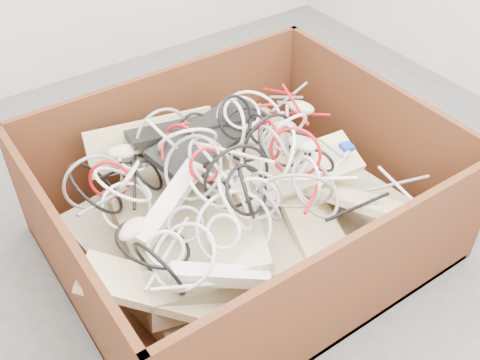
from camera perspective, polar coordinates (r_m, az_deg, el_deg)
ground at (r=2.28m, az=2.04°, el=-4.13°), size 3.00×3.00×0.00m
cardboard_box at (r=2.10m, az=-0.14°, el=-4.08°), size 1.32×1.10×0.52m
keyboard_pile at (r=2.01m, az=-0.56°, el=-0.52°), size 1.13×0.93×0.35m
mice_scatter at (r=1.94m, az=-1.52°, el=0.73°), size 0.99×0.69×0.17m
power_strip_left at (r=1.84m, az=-7.12°, el=-2.26°), size 0.32×0.20×0.14m
power_strip_right at (r=1.67m, az=-2.01°, el=-9.60°), size 0.29×0.20×0.10m
vga_plug at (r=2.07m, az=10.71°, el=3.29°), size 0.05×0.05×0.03m
cable_tangle at (r=1.89m, az=-1.93°, el=0.97°), size 1.19×0.91×0.41m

